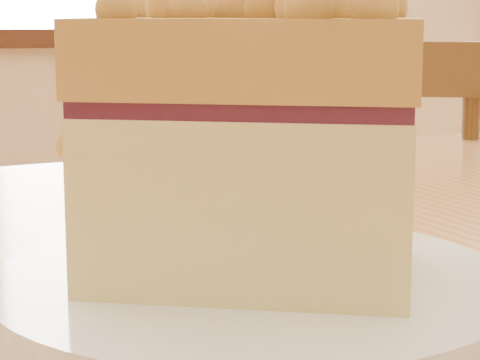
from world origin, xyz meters
The scene contains 2 objects.
plate centered at (-0.13, 0.21, 0.76)m, with size 0.23×0.23×0.02m.
cake_slice centered at (-0.14, 0.21, 0.83)m, with size 0.16×0.14×0.13m.
Camera 1 is at (-0.21, -0.18, 0.88)m, focal length 70.00 mm.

